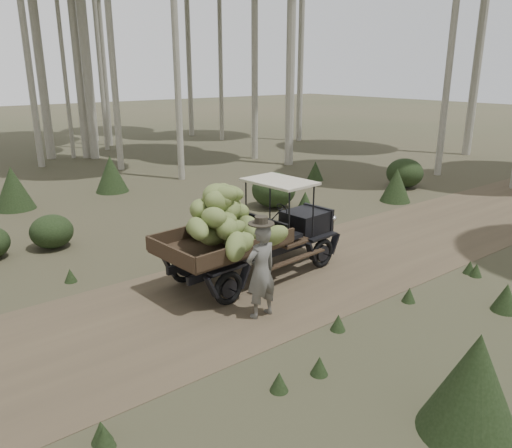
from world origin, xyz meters
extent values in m
plane|color=#473D2B|center=(0.00, 0.00, 0.00)|extent=(120.00, 120.00, 0.00)
cube|color=brown|center=(0.00, 0.00, 0.00)|extent=(70.00, 4.00, 0.01)
cube|color=black|center=(2.49, 0.71, 0.90)|extent=(0.97, 0.93, 0.49)
cube|color=black|center=(2.98, 0.75, 0.90)|extent=(0.17, 0.90, 0.56)
cube|color=black|center=(1.23, 0.61, 0.99)|extent=(0.18, 1.26, 0.49)
cube|color=#38281C|center=(-0.02, 0.50, 0.90)|extent=(2.64, 1.82, 0.07)
cube|color=#38281C|center=(-0.09, 1.31, 1.06)|extent=(2.51, 0.27, 0.29)
cube|color=#38281C|center=(0.05, -0.30, 1.06)|extent=(2.51, 0.27, 0.29)
cube|color=#38281C|center=(-1.27, 0.40, 1.06)|extent=(0.19, 1.62, 0.29)
cube|color=beige|center=(1.62, 0.64, 2.00)|extent=(1.16, 1.61, 0.05)
cube|color=black|center=(0.89, 0.92, 0.56)|extent=(4.13, 0.44, 0.16)
cube|color=black|center=(0.95, 0.24, 0.56)|extent=(4.13, 0.44, 0.16)
torus|color=black|center=(2.25, 1.41, 0.34)|extent=(0.69, 0.18, 0.68)
torus|color=black|center=(2.37, -0.02, 0.34)|extent=(0.69, 0.18, 0.68)
torus|color=black|center=(-0.53, 1.18, 0.34)|extent=(0.69, 0.18, 0.68)
torus|color=black|center=(-0.41, -0.25, 0.34)|extent=(0.69, 0.18, 0.68)
sphere|color=beige|center=(3.02, 1.16, 0.94)|extent=(0.16, 0.16, 0.16)
sphere|color=beige|center=(3.09, 0.36, 0.94)|extent=(0.16, 0.16, 0.16)
ellipsoid|color=olive|center=(0.51, 0.86, 1.10)|extent=(0.78, 0.86, 0.64)
ellipsoid|color=olive|center=(0.61, 1.10, 1.44)|extent=(0.80, 0.85, 0.56)
ellipsoid|color=olive|center=(0.31, 0.64, 1.70)|extent=(0.81, 0.83, 0.56)
ellipsoid|color=olive|center=(-0.13, 0.43, 1.87)|extent=(0.85, 0.64, 0.61)
ellipsoid|color=olive|center=(0.22, 1.17, 1.14)|extent=(0.93, 0.86, 0.68)
ellipsoid|color=olive|center=(-0.06, 0.56, 1.42)|extent=(0.83, 0.80, 0.50)
ellipsoid|color=olive|center=(0.14, 0.38, 1.69)|extent=(0.74, 0.73, 0.53)
ellipsoid|color=olive|center=(0.14, 0.64, 1.91)|extent=(0.75, 0.90, 0.63)
ellipsoid|color=olive|center=(0.13, 0.33, 1.11)|extent=(0.59, 0.76, 0.50)
ellipsoid|color=olive|center=(0.62, 0.87, 1.40)|extent=(0.68, 0.80, 0.57)
ellipsoid|color=olive|center=(-0.40, 0.20, 1.65)|extent=(0.56, 0.65, 0.41)
ellipsoid|color=olive|center=(-0.13, 0.47, 1.89)|extent=(0.70, 0.80, 0.46)
ellipsoid|color=olive|center=(-0.30, 0.45, 1.19)|extent=(0.80, 0.54, 0.54)
ellipsoid|color=olive|center=(-0.19, 0.06, 1.41)|extent=(0.74, 0.75, 0.53)
ellipsoid|color=olive|center=(-0.37, 0.72, 1.69)|extent=(0.78, 0.82, 0.51)
ellipsoid|color=olive|center=(-0.05, 0.42, 1.97)|extent=(0.70, 0.78, 0.51)
ellipsoid|color=olive|center=(0.58, 0.38, 1.18)|extent=(0.69, 0.94, 0.65)
ellipsoid|color=olive|center=(-0.07, 0.11, 1.38)|extent=(0.70, 0.36, 0.38)
ellipsoid|color=olive|center=(-0.11, 0.79, 1.65)|extent=(0.57, 0.79, 0.50)
ellipsoid|color=olive|center=(0.17, 0.52, 1.97)|extent=(0.61, 0.76, 0.36)
ellipsoid|color=olive|center=(-0.04, -0.17, 1.14)|extent=(0.70, 0.42, 0.56)
ellipsoid|color=olive|center=(-0.14, 0.36, 1.48)|extent=(0.74, 0.90, 0.58)
ellipsoid|color=olive|center=(0.29, 0.83, 1.67)|extent=(0.84, 0.57, 0.51)
ellipsoid|color=olive|center=(-0.09, 0.58, 1.96)|extent=(0.72, 0.59, 0.49)
ellipsoid|color=olive|center=(-0.27, 1.15, 1.18)|extent=(0.67, 0.73, 0.48)
ellipsoid|color=olive|center=(-0.72, 0.27, 1.47)|extent=(0.55, 0.82, 0.49)
ellipsoid|color=olive|center=(-0.31, -0.38, 1.20)|extent=(0.83, 0.83, 0.68)
ellipsoid|color=olive|center=(0.68, -0.30, 1.19)|extent=(0.76, 0.80, 0.63)
imported|color=#5C5A54|center=(-0.21, -1.01, 0.88)|extent=(0.65, 0.43, 1.76)
cylinder|color=#2D2820|center=(-0.21, -1.01, 1.79)|extent=(0.48, 0.48, 0.02)
cylinder|color=#2D2820|center=(-0.21, -1.01, 1.84)|extent=(0.24, 0.24, 0.14)
cylinder|color=#B2AD9E|center=(12.57, 18.97, 7.60)|extent=(0.27, 0.27, 15.19)
cone|color=#233319|center=(-0.09, -5.01, 0.69)|extent=(1.25, 1.25, 1.39)
cone|color=#233319|center=(1.52, 9.97, 0.67)|extent=(1.20, 1.20, 1.33)
ellipsoid|color=#233319|center=(10.58, 3.74, 0.56)|extent=(1.37, 1.37, 1.10)
cone|color=#233319|center=(5.61, 3.97, 0.27)|extent=(0.48, 0.48, 0.54)
ellipsoid|color=#233319|center=(4.82, 4.64, 0.58)|extent=(1.43, 1.43, 1.14)
cone|color=#233319|center=(8.61, 2.65, 0.57)|extent=(1.03, 1.03, 1.15)
cone|color=#233319|center=(3.53, -3.67, 0.28)|extent=(0.50, 0.50, 0.55)
cone|color=#233319|center=(-1.91, 9.62, 0.70)|extent=(1.26, 1.26, 1.40)
ellipsoid|color=#233319|center=(-2.08, 5.12, 0.43)|extent=(1.06, 1.06, 0.85)
cone|color=#233319|center=(8.85, 6.80, 0.38)|extent=(0.69, 0.69, 0.77)
cone|color=#233319|center=(-2.45, 2.70, 0.15)|extent=(0.27, 0.27, 0.30)
cone|color=#233319|center=(2.43, -2.33, 0.15)|extent=(0.27, 0.27, 0.30)
cone|color=#233319|center=(4.36, 2.62, 0.15)|extent=(0.27, 0.27, 0.30)
cone|color=#233319|center=(2.40, 2.88, 0.15)|extent=(0.27, 0.27, 0.30)
cone|color=#233319|center=(-0.67, -2.98, 0.15)|extent=(0.27, 0.27, 0.30)
cone|color=#233319|center=(-1.40, -2.91, 0.15)|extent=(0.27, 0.27, 0.30)
cone|color=#233319|center=(-3.76, -2.35, 0.15)|extent=(0.27, 0.27, 0.30)
cone|color=#233319|center=(1.03, 2.80, 0.15)|extent=(0.27, 0.27, 0.30)
cone|color=#233319|center=(3.18, 3.00, 0.15)|extent=(0.27, 0.27, 0.30)
cone|color=#233319|center=(4.65, -2.48, 0.15)|extent=(0.27, 0.27, 0.30)
cone|color=#233319|center=(-3.77, -2.46, 0.15)|extent=(0.27, 0.27, 0.30)
cone|color=#233319|center=(0.52, -2.24, 0.15)|extent=(0.27, 0.27, 0.30)
cone|color=#233319|center=(4.69, -2.31, 0.15)|extent=(0.27, 0.27, 0.30)
cone|color=#233319|center=(0.75, 2.65, 0.15)|extent=(0.27, 0.27, 0.30)
camera|label=1|loc=(-5.38, -7.47, 4.37)|focal=35.00mm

